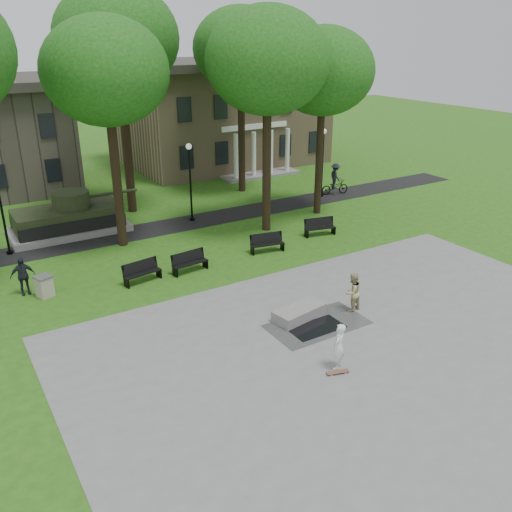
{
  "coord_description": "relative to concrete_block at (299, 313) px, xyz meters",
  "views": [
    {
      "loc": [
        -12.7,
        -16.79,
        10.77
      ],
      "look_at": [
        -0.91,
        2.45,
        1.4
      ],
      "focal_mm": 38.0,
      "sensor_mm": 36.0,
      "label": 1
    }
  ],
  "objects": [
    {
      "name": "tree_5",
      "position": [
        7.59,
        17.69,
        9.42
      ],
      "size": [
        6.4,
        6.4,
        12.44
      ],
      "color": "black",
      "rests_on": "ground"
    },
    {
      "name": "plaza",
      "position": [
        1.09,
        -3.81,
        -0.23
      ],
      "size": [
        22.0,
        16.0,
        0.02
      ],
      "primitive_type": "cube",
      "color": "gray",
      "rests_on": "ground"
    },
    {
      "name": "tree_4",
      "position": [
        -0.91,
        17.19,
        10.15
      ],
      "size": [
        7.2,
        7.2,
        13.5
      ],
      "color": "black",
      "rests_on": "ground"
    },
    {
      "name": "park_bench_1",
      "position": [
        -1.81,
        6.55,
        0.28
      ],
      "size": [
        1.84,
        0.72,
        1.0
      ],
      "rotation": [
        0.0,
        0.0,
        0.11
      ],
      "color": "black",
      "rests_on": "ground"
    },
    {
      "name": "tank_monument",
      "position": [
        -5.37,
        15.19,
        0.61
      ],
      "size": [
        7.45,
        3.4,
        2.4
      ],
      "color": "gray",
      "rests_on": "ground"
    },
    {
      "name": "park_bench_2",
      "position": [
        2.73,
        6.74,
        0.28
      ],
      "size": [
        1.85,
        0.85,
        1.0
      ],
      "rotation": [
        0.0,
        0.0,
        -0.19
      ],
      "color": "black",
      "rests_on": "ground"
    },
    {
      "name": "concrete_block",
      "position": [
        0.0,
        0.0,
        0.0
      ],
      "size": [
        2.34,
        1.36,
        0.45
      ],
      "primitive_type": "cube",
      "rotation": [
        0.0,
        0.0,
        0.17
      ],
      "color": "gray",
      "rests_on": "plaza"
    },
    {
      "name": "building_right",
      "position": [
        11.09,
        27.19,
        4.1
      ],
      "size": [
        17.0,
        12.0,
        8.6
      ],
      "color": "#9E8460",
      "rests_on": "ground"
    },
    {
      "name": "park_bench_3",
      "position": [
        6.66,
        7.31,
        0.28
      ],
      "size": [
        1.85,
        0.89,
        1.0
      ],
      "rotation": [
        0.0,
        0.0,
        -0.21
      ],
      "color": "black",
      "rests_on": "ground"
    },
    {
      "name": "pedestrian_walker",
      "position": [
        -9.08,
        8.12,
        0.63
      ],
      "size": [
        1.04,
        0.45,
        1.76
      ],
      "primitive_type": "imported",
      "rotation": [
        0.0,
        0.0,
        0.02
      ],
      "color": "black",
      "rests_on": "ground"
    },
    {
      "name": "lamp_left",
      "position": [
        -8.91,
        13.49,
        2.55
      ],
      "size": [
        0.36,
        0.36,
        4.73
      ],
      "color": "black",
      "rests_on": "ground"
    },
    {
      "name": "skateboard",
      "position": [
        -1.16,
        -3.86,
        -0.19
      ],
      "size": [
        0.8,
        0.41,
        0.07
      ],
      "primitive_type": "cube",
      "rotation": [
        0.0,
        0.0,
        -0.29
      ],
      "color": "brown",
      "rests_on": "plaza"
    },
    {
      "name": "friend_watching",
      "position": [
        2.22,
        -0.62,
        0.61
      ],
      "size": [
        0.91,
        0.76,
        1.67
      ],
      "primitive_type": "imported",
      "rotation": [
        0.0,
        0.0,
        3.31
      ],
      "color": "tan",
      "rests_on": "plaza"
    },
    {
      "name": "lamp_right",
      "position": [
        11.59,
        13.49,
        2.55
      ],
      "size": [
        0.36,
        0.36,
        4.73
      ],
      "color": "black",
      "rests_on": "ground"
    },
    {
      "name": "tree_2",
      "position": [
        4.59,
        9.69,
        9.07
      ],
      "size": [
        6.6,
        6.6,
        12.16
      ],
      "color": "black",
      "rests_on": "ground"
    },
    {
      "name": "tree_1",
      "position": [
        -3.41,
        11.69,
        8.71
      ],
      "size": [
        6.2,
        6.2,
        11.63
      ],
      "color": "black",
      "rests_on": "ground"
    },
    {
      "name": "puddle",
      "position": [
        0.1,
        -1.05,
        -0.22
      ],
      "size": [
        2.2,
        1.2,
        0.0
      ],
      "primitive_type": "cube",
      "color": "black",
      "rests_on": "plaza"
    },
    {
      "name": "tree_3",
      "position": [
        9.09,
        10.69,
        8.35
      ],
      "size": [
        6.0,
        6.0,
        11.19
      ],
      "color": "black",
      "rests_on": "ground"
    },
    {
      "name": "cyclist",
      "position": [
        12.78,
        13.46,
        0.66
      ],
      "size": [
        2.13,
        1.26,
        2.22
      ],
      "rotation": [
        0.0,
        0.0,
        1.34
      ],
      "color": "black",
      "rests_on": "ground"
    },
    {
      "name": "ground",
      "position": [
        1.09,
        1.19,
        -0.24
      ],
      "size": [
        120.0,
        120.0,
        0.0
      ],
      "primitive_type": "plane",
      "color": "#285213",
      "rests_on": "ground"
    },
    {
      "name": "footpath",
      "position": [
        1.09,
        13.19,
        -0.24
      ],
      "size": [
        44.0,
        2.6,
        0.01
      ],
      "primitive_type": "cube",
      "color": "black",
      "rests_on": "ground"
    },
    {
      "name": "lamp_mid",
      "position": [
        1.59,
        13.49,
        2.55
      ],
      "size": [
        0.36,
        0.36,
        4.73
      ],
      "color": "black",
      "rests_on": "ground"
    },
    {
      "name": "park_bench_0",
      "position": [
        -4.18,
        6.64,
        0.28
      ],
      "size": [
        1.85,
        0.81,
        1.0
      ],
      "rotation": [
        0.0,
        0.0,
        0.16
      ],
      "color": "black",
      "rests_on": "ground"
    },
    {
      "name": "trash_bin",
      "position": [
        -8.37,
        7.43,
        0.24
      ],
      "size": [
        0.84,
        0.84,
        0.96
      ],
      "rotation": [
        0.0,
        0.0,
        0.34
      ],
      "color": "#A89F8A",
      "rests_on": "ground"
    },
    {
      "name": "skateboarder",
      "position": [
        -0.95,
        -3.58,
        0.63
      ],
      "size": [
        0.74,
        0.68,
        1.7
      ],
      "primitive_type": "imported",
      "rotation": [
        0.0,
        0.0,
        3.72
      ],
      "color": "white",
      "rests_on": "plaza"
    }
  ]
}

